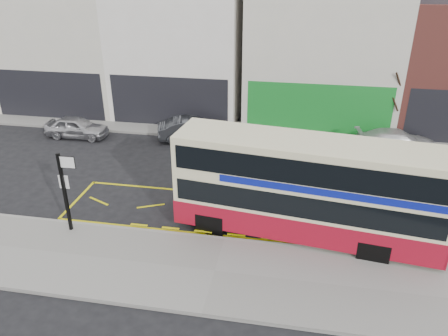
% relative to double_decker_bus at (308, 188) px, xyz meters
% --- Properties ---
extents(ground, '(120.00, 120.00, 0.00)m').
position_rel_double_decker_bus_xyz_m(ground, '(-2.94, -0.60, -2.06)').
color(ground, black).
rests_on(ground, ground).
extents(pavement, '(40.00, 4.00, 0.15)m').
position_rel_double_decker_bus_xyz_m(pavement, '(-2.94, -2.90, -1.98)').
color(pavement, gray).
rests_on(pavement, ground).
extents(kerb, '(40.00, 0.15, 0.15)m').
position_rel_double_decker_bus_xyz_m(kerb, '(-2.94, -0.97, -1.98)').
color(kerb, gray).
rests_on(kerb, ground).
extents(far_pavement, '(50.00, 3.00, 0.15)m').
position_rel_double_decker_bus_xyz_m(far_pavement, '(-2.94, 10.40, -1.98)').
color(far_pavement, gray).
rests_on(far_pavement, ground).
extents(road_markings, '(14.00, 3.40, 0.01)m').
position_rel_double_decker_bus_xyz_m(road_markings, '(-2.94, 1.00, -2.05)').
color(road_markings, '#D6CB0B').
rests_on(road_markings, ground).
extents(terrace_far_left, '(8.00, 8.01, 10.80)m').
position_rel_double_decker_bus_xyz_m(terrace_far_left, '(-16.44, 14.39, 2.76)').
color(terrace_far_left, beige).
rests_on(terrace_far_left, ground).
extents(terrace_left, '(8.00, 8.01, 11.80)m').
position_rel_double_decker_bus_xyz_m(terrace_left, '(-8.44, 14.39, 3.26)').
color(terrace_left, white).
rests_on(terrace_left, ground).
extents(terrace_green_shop, '(9.00, 8.01, 11.30)m').
position_rel_double_decker_bus_xyz_m(terrace_green_shop, '(0.56, 14.39, 3.01)').
color(terrace_green_shop, beige).
rests_on(terrace_green_shop, ground).
extents(double_decker_bus, '(10.02, 3.49, 3.92)m').
position_rel_double_decker_bus_xyz_m(double_decker_bus, '(0.00, 0.00, 0.00)').
color(double_decker_bus, beige).
rests_on(double_decker_bus, ground).
extents(bus_stop_post, '(0.81, 0.14, 3.24)m').
position_rel_double_decker_bus_xyz_m(bus_stop_post, '(-8.87, -1.43, 0.02)').
color(bus_stop_post, black).
rests_on(bus_stop_post, pavement).
extents(car_silver, '(3.68, 1.50, 1.25)m').
position_rel_double_decker_bus_xyz_m(car_silver, '(-13.38, 7.86, -1.43)').
color(car_silver, '#B5B5BA').
rests_on(car_silver, ground).
extents(car_grey, '(4.22, 2.64, 1.31)m').
position_rel_double_decker_bus_xyz_m(car_grey, '(-6.58, 8.71, -1.40)').
color(car_grey, '#3D4045').
rests_on(car_grey, ground).
extents(car_white, '(4.61, 2.36, 1.28)m').
position_rel_double_decker_bus_xyz_m(car_white, '(4.84, 8.82, -1.42)').
color(car_white, silver).
rests_on(car_white, ground).
extents(street_tree_right, '(2.41, 2.41, 5.21)m').
position_rel_double_decker_bus_xyz_m(street_tree_right, '(4.70, 11.08, 1.49)').
color(street_tree_right, black).
rests_on(street_tree_right, ground).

